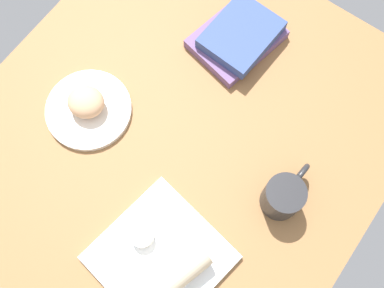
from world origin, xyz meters
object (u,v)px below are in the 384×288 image
Objects in this scene: breakfast_wrap at (173,272)px; book_stack at (239,37)px; round_plate at (89,110)px; scone_pastry at (86,102)px; square_plate at (160,257)px; sauce_cup at (142,236)px; coffee_mug at (284,196)px.

book_stack is (-52.32, -19.61, -2.50)cm from breakfast_wrap.
scone_pastry reaches higher than round_plate.
square_plate is 53.71cm from book_stack.
breakfast_wrap is at bearing 78.03° from square_plate.
breakfast_wrap is (2.02, 9.51, 2.03)cm from sauce_cup.
book_stack is at bearing -53.75° from breakfast_wrap.
book_stack is 1.71× the size of coffee_mug.
coffee_mug reaches higher than sauce_cup.
book_stack is (-34.73, 17.69, 1.92)cm from round_plate.
breakfast_wrap reaches higher than round_plate.
round_plate is at bearing -9.55° from breakfast_wrap.
book_stack reaches higher than square_plate.
sauce_cup is at bearing 60.72° from round_plate.
breakfast_wrap is 55.93cm from book_stack.
scone_pastry is 41.61cm from breakfast_wrap.
sauce_cup is at bearing 3.73° from breakfast_wrap.
book_stack is at bearing 152.46° from scone_pastry.
square_plate is 1.81× the size of coffee_mug.
round_plate is 3.50cm from scone_pastry.
square_plate is at bearing -28.85° from coffee_mug.
book_stack reaches higher than round_plate.
scone_pastry is 1.73× the size of sauce_cup.
breakfast_wrap reaches higher than book_stack.
breakfast_wrap reaches higher than scone_pastry.
scone_pastry is 0.34× the size of square_plate.
sauce_cup is 0.21× the size of book_stack.
scone_pastry is 47.56cm from coffee_mug.
book_stack is 39.46cm from coffee_mug.
square_plate is 28.59cm from coffee_mug.
book_stack reaches higher than sauce_cup.
square_plate is at bearing 78.03° from sauce_cup.
round_plate is at bearing -119.28° from sauce_cup.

